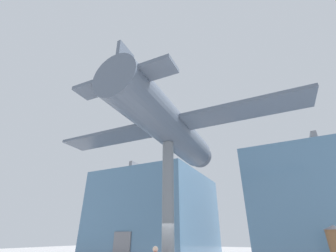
% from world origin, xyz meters
% --- Properties ---
extents(glass_pavilion_left, '(11.04, 12.01, 8.91)m').
position_xyz_m(glass_pavilion_left, '(-8.14, 13.13, 4.16)').
color(glass_pavilion_left, slate).
rests_on(glass_pavilion_left, ground_plane).
extents(glass_pavilion_right, '(11.04, 12.01, 8.91)m').
position_xyz_m(glass_pavilion_right, '(8.14, 13.13, 4.16)').
color(glass_pavilion_right, slate).
rests_on(glass_pavilion_right, ground_plane).
extents(support_pylon_central, '(0.61, 0.61, 6.74)m').
position_xyz_m(support_pylon_central, '(0.00, 0.00, 3.37)').
color(support_pylon_central, slate).
rests_on(support_pylon_central, ground_plane).
extents(suspended_airplane, '(15.24, 11.93, 3.06)m').
position_xyz_m(suspended_airplane, '(-0.01, 0.26, 7.83)').
color(suspended_airplane, '#4C5666').
rests_on(suspended_airplane, support_pylon_central).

